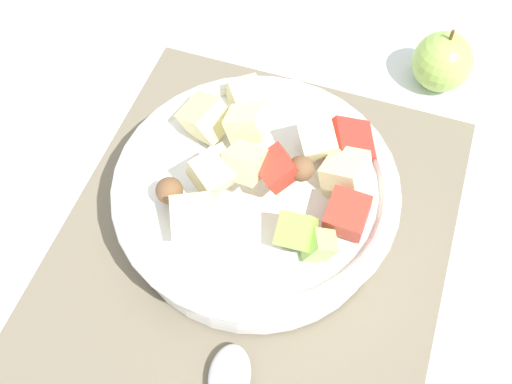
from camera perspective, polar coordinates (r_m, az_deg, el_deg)
The scene contains 4 objects.
ground_plane at distance 0.62m, azimuth -0.02°, elevation -3.98°, with size 2.40×2.40×0.00m, color silver.
placemat at distance 0.62m, azimuth -0.02°, elevation -3.85°, with size 0.41×0.37×0.01m, color #756B56.
salad_bowl at distance 0.59m, azimuth 0.12°, elevation -0.17°, with size 0.27×0.27×0.11m.
whole_apple at distance 0.74m, azimuth 16.42°, elevation 11.17°, with size 0.07×0.07×0.08m.
Camera 1 is at (0.28, 0.10, 0.54)m, focal length 44.51 mm.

